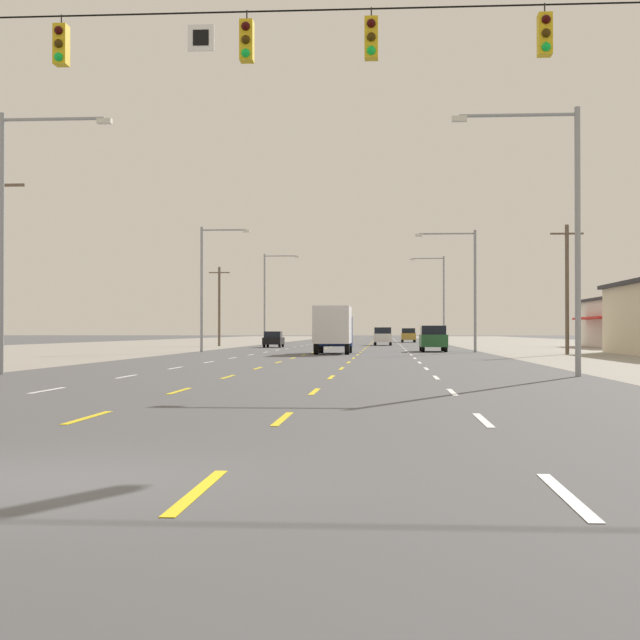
# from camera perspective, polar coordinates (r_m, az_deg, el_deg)

# --- Properties ---
(ground_plane) EXTENTS (572.00, 572.00, 0.00)m
(ground_plane) POSITION_cam_1_polar(r_m,az_deg,el_deg) (75.59, 1.27, -1.86)
(ground_plane) COLOR #4C4C4F
(lot_apron_left) EXTENTS (28.00, 440.00, 0.01)m
(lot_apron_left) POSITION_cam_1_polar(r_m,az_deg,el_deg) (80.63, -16.60, -1.76)
(lot_apron_left) COLOR gray
(lot_apron_left) RESTS_ON ground
(lane_markings) EXTENTS (10.64, 227.60, 0.01)m
(lane_markings) POSITION_cam_1_polar(r_m,az_deg,el_deg) (114.05, 2.18, -1.47)
(lane_markings) COLOR white
(lane_markings) RESTS_ON ground
(signal_span_wire) EXTENTS (27.55, 0.53, 9.98)m
(signal_span_wire) POSITION_cam_1_polar(r_m,az_deg,el_deg) (21.59, -4.63, 10.63)
(signal_span_wire) COLOR brown
(signal_span_wire) RESTS_ON ground
(box_truck_center_turn_nearest) EXTENTS (2.40, 7.20, 3.23)m
(box_truck_center_turn_nearest) POSITION_cam_1_polar(r_m,az_deg,el_deg) (64.62, 0.81, -0.44)
(box_truck_center_turn_nearest) COLOR navy
(box_truck_center_turn_nearest) RESTS_ON ground
(suv_far_right_near) EXTENTS (1.98, 4.90, 1.98)m
(suv_far_right_near) POSITION_cam_1_polar(r_m,az_deg,el_deg) (72.21, 6.87, -1.10)
(suv_far_right_near) COLOR #235B2D
(suv_far_right_near) RESTS_ON ground
(hatchback_far_left_mid) EXTENTS (1.72, 3.90, 1.54)m
(hatchback_far_left_mid) POSITION_cam_1_polar(r_m,az_deg,el_deg) (90.44, -2.83, -1.18)
(hatchback_far_left_mid) COLOR black
(hatchback_far_left_mid) RESTS_ON ground
(suv_inner_right_midfar) EXTENTS (1.98, 4.90, 1.98)m
(suv_inner_right_midfar) POSITION_cam_1_polar(r_m,az_deg,el_deg) (103.94, 3.83, -0.98)
(suv_inner_right_midfar) COLOR white
(suv_inner_right_midfar) RESTS_ON ground
(suv_far_right_far) EXTENTS (1.98, 4.90, 1.98)m
(suv_far_right_far) POSITION_cam_1_polar(r_m,az_deg,el_deg) (132.19, 5.37, -0.91)
(suv_far_right_far) COLOR #B28C33
(suv_far_right_far) RESTS_ON ground
(streetlight_left_row_0) EXTENTS (4.11, 0.26, 9.38)m
(streetlight_left_row_0) POSITION_cam_1_polar(r_m,az_deg,el_deg) (35.53, -18.11, 5.65)
(streetlight_left_row_0) COLOR gray
(streetlight_left_row_0) RESTS_ON ground
(streetlight_right_row_0) EXTENTS (4.38, 0.26, 9.26)m
(streetlight_right_row_0) POSITION_cam_1_polar(r_m,az_deg,el_deg) (33.51, 14.54, 5.97)
(streetlight_right_row_0) COLOR gray
(streetlight_right_row_0) RESTS_ON ground
(streetlight_left_row_1) EXTENTS (3.73, 0.26, 9.39)m
(streetlight_left_row_1) POSITION_cam_1_polar(r_m,az_deg,el_deg) (70.90, -6.89, 2.44)
(streetlight_left_row_1) COLOR gray
(streetlight_left_row_1) RESTS_ON ground
(streetlight_right_row_1) EXTENTS (4.46, 0.26, 8.99)m
(streetlight_right_row_1) POSITION_cam_1_polar(r_m,az_deg,el_deg) (69.89, 8.97, 2.38)
(streetlight_right_row_1) COLOR gray
(streetlight_right_row_1) RESTS_ON ground
(streetlight_left_row_2) EXTENTS (4.05, 0.26, 10.38)m
(streetlight_left_row_2) POSITION_cam_1_polar(r_m,az_deg,el_deg) (107.25, -3.18, 1.67)
(streetlight_left_row_2) COLOR gray
(streetlight_left_row_2) RESTS_ON ground
(streetlight_right_row_2) EXTENTS (3.90, 0.26, 10.01)m
(streetlight_right_row_2) POSITION_cam_1_polar(r_m,az_deg,el_deg) (106.60, 7.31, 1.58)
(streetlight_right_row_2) COLOR gray
(streetlight_right_row_2) RESTS_ON ground
(utility_pole_right_row_1) EXTENTS (2.20, 0.26, 8.71)m
(utility_pole_right_row_1) POSITION_cam_1_polar(r_m,az_deg,el_deg) (65.19, 14.74, 1.97)
(utility_pole_right_row_1) COLOR brown
(utility_pole_right_row_1) RESTS_ON ground
(utility_pole_left_row_2) EXTENTS (2.20, 0.26, 8.34)m
(utility_pole_left_row_2) POSITION_cam_1_polar(r_m,az_deg,el_deg) (99.56, -6.12, 0.93)
(utility_pole_left_row_2) COLOR brown
(utility_pole_left_row_2) RESTS_ON ground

